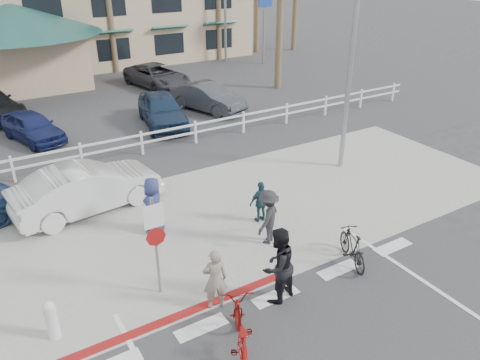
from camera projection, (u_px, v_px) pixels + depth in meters
ground at (291, 311)px, 10.75m from camera, size 140.00×140.00×0.00m
sidewalk_plaza at (202, 223)px, 14.20m from camera, size 22.00×7.00×0.01m
cross_street at (152, 175)px, 17.26m from camera, size 40.00×5.00×0.01m
parking_lot at (84, 108)px, 24.54m from camera, size 50.00×16.00×0.01m
curb_red at (148, 328)px, 10.27m from camera, size 7.00×0.25×0.02m
rail_fence at (144, 143)px, 18.81m from camera, size 29.40×0.16×1.00m
sign_post at (156, 242)px, 10.72m from camera, size 0.50×0.10×2.90m
bollard_0 at (52, 320)px, 9.84m from camera, size 0.26×0.26×0.95m
streetlight_0 at (353, 46)px, 16.00m from camera, size 0.60×2.00×9.00m
info_sign at (264, 24)px, 32.89m from camera, size 1.20×0.16×5.60m
bike_red at (240, 331)px, 9.46m from camera, size 1.50×2.14×1.07m
rider_red at (215, 279)px, 10.57m from camera, size 0.65×0.52×1.56m
bike_black at (352, 247)px, 12.23m from camera, size 0.99×1.66×0.96m
rider_black at (278, 266)px, 10.73m from camera, size 1.08×0.93×1.92m
pedestrian_a at (268, 217)px, 12.97m from camera, size 1.20×1.08×1.62m
pedestrian_child at (261, 202)px, 14.05m from camera, size 0.79×0.35×1.33m
pedestrian_b at (154, 205)px, 13.47m from camera, size 0.98×0.97×1.71m
car_white_sedan at (87, 188)px, 14.66m from camera, size 4.78×2.19×1.52m
lot_car_2 at (162, 110)px, 21.84m from camera, size 2.58×4.70×1.52m
lot_car_3 at (208, 97)px, 23.89m from camera, size 2.79×4.44×1.38m
lot_car_5 at (157, 76)px, 28.04m from camera, size 3.11×5.18×1.35m
lot_car_6 at (32, 127)px, 20.12m from camera, size 2.49×3.96×1.26m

